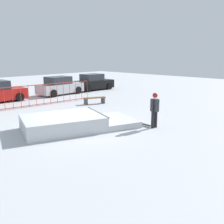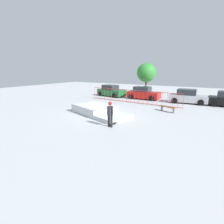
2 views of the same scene
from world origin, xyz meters
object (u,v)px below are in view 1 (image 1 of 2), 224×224
at_px(skate_ramp, 72,123).
at_px(parked_car_black, 93,83).
at_px(parked_car_silver, 60,86).
at_px(park_bench, 94,99).
at_px(skateboard, 144,124).
at_px(skater, 155,108).

height_order(skate_ramp, parked_car_black, parked_car_black).
relative_size(parked_car_silver, parked_car_black, 1.00).
relative_size(skate_ramp, parked_car_black, 1.43).
distance_m(park_bench, parked_car_black, 7.40).
bearing_deg(skate_ramp, skateboard, -17.04).
xyz_separation_m(skate_ramp, parked_car_silver, (5.83, 9.47, 0.41)).
bearing_deg(skater, skate_ramp, -125.72).
bearing_deg(skateboard, parked_car_black, 151.94).
bearing_deg(skate_ramp, parked_car_silver, 78.20).
relative_size(park_bench, parked_car_black, 0.39).
bearing_deg(skater, skateboard, -164.53).
bearing_deg(skate_ramp, park_bench, 58.33).
bearing_deg(parked_car_black, skateboard, -118.65).
distance_m(skate_ramp, skater, 4.02).
distance_m(skateboard, parked_car_black, 13.66).
bearing_deg(parked_car_black, park_bench, -128.74).
height_order(parked_car_silver, parked_car_black, same).
distance_m(skate_ramp, parked_car_black, 13.75).
bearing_deg(parked_car_silver, skateboard, -106.98).
distance_m(parked_car_silver, parked_car_black, 4.04).
height_order(skater, parked_car_black, skater).
relative_size(skate_ramp, skater, 3.46).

